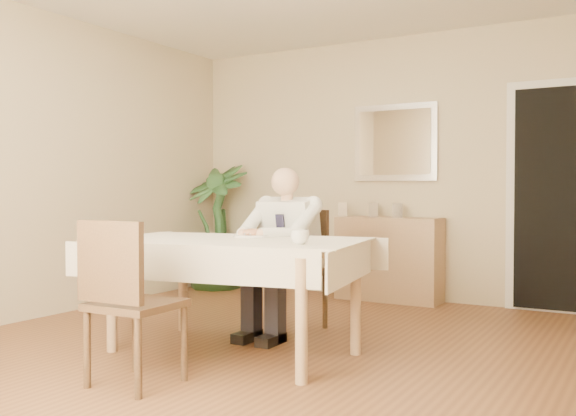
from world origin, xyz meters
The scene contains 17 objects.
room centered at (0.00, 0.00, 1.30)m, with size 5.00×5.02×2.60m.
doorway centered at (1.55, 2.46, 1.00)m, with size 0.96×0.07×2.10m.
mirror centered at (0.00, 2.47, 1.55)m, with size 0.86×0.04×0.76m.
dining_table centered at (-0.16, -0.11, 0.67)m, with size 1.88×1.30×0.75m.
chair_far centered at (-0.16, 0.78, 0.52)m, with size 0.48×0.48×0.92m.
chair_near centered at (-0.23, -1.02, 0.51)m, with size 0.44×0.44×0.91m.
seated_man centered at (-0.16, 0.49, 0.69)m, with size 0.48×0.72×1.24m.
plate centered at (-0.16, 0.13, 0.76)m, with size 0.26×0.26×0.02m, color white.
food centered at (-0.16, 0.13, 0.78)m, with size 0.14×0.14×0.06m, color #9C6444.
knife centered at (-0.12, 0.07, 0.78)m, with size 0.01×0.01×0.13m, color silver.
fork centered at (-0.20, 0.07, 0.78)m, with size 0.01×0.01×0.13m, color silver.
coffee_mug centered at (0.43, -0.25, 0.80)m, with size 0.11×0.11×0.09m, color white.
sideboard centered at (0.00, 2.32, 0.41)m, with size 1.02×0.35×0.81m, color tan.
photo_frame_left centered at (-0.50, 2.34, 0.88)m, with size 0.10×0.02×0.14m, color silver.
photo_frame_center centered at (-0.18, 2.36, 0.88)m, with size 0.10×0.02×0.14m, color silver.
photo_frame_right centered at (0.09, 2.33, 0.88)m, with size 0.10×0.02×0.14m, color silver.
potted_palm centered at (-1.95, 2.14, 0.68)m, with size 0.76×0.76×1.36m, color #264C24.
Camera 1 is at (2.26, -3.57, 1.07)m, focal length 40.00 mm.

